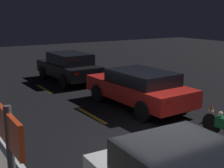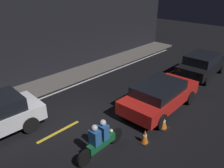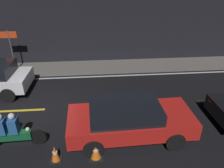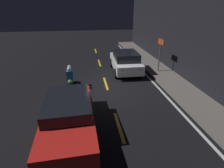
% 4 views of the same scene
% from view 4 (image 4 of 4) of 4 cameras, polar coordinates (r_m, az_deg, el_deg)
% --- Properties ---
extents(ground_plane, '(56.00, 56.00, 0.00)m').
position_cam_4_polar(ground_plane, '(10.40, -1.40, -1.97)').
color(ground_plane, black).
extents(raised_curb, '(28.00, 1.92, 0.12)m').
position_cam_4_polar(raised_curb, '(11.68, 20.01, -0.13)').
color(raised_curb, '#605B56').
rests_on(raised_curb, ground).
extents(building_front, '(28.00, 0.30, 6.15)m').
position_cam_4_polar(building_front, '(11.48, 27.23, 14.08)').
color(building_front, black).
rests_on(building_front, ground).
extents(lane_dash_a, '(2.00, 0.14, 0.01)m').
position_cam_4_polar(lane_dash_a, '(19.83, -5.36, 10.71)').
color(lane_dash_a, gold).
rests_on(lane_dash_a, ground).
extents(lane_dash_b, '(2.00, 0.14, 0.01)m').
position_cam_4_polar(lane_dash_b, '(15.50, -4.16, 6.92)').
color(lane_dash_b, gold).
rests_on(lane_dash_b, ground).
extents(lane_dash_c, '(2.00, 0.14, 0.01)m').
position_cam_4_polar(lane_dash_c, '(11.30, -2.08, 0.25)').
color(lane_dash_c, gold).
rests_on(lane_dash_c, ground).
extents(lane_dash_d, '(2.00, 0.14, 0.01)m').
position_cam_4_polar(lane_dash_d, '(7.45, 2.33, -13.74)').
color(lane_dash_d, gold).
rests_on(lane_dash_d, ground).
extents(lane_solid_kerb, '(25.20, 0.14, 0.01)m').
position_cam_4_polar(lane_solid_kerb, '(11.19, 14.51, -0.81)').
color(lane_solid_kerb, silver).
rests_on(lane_solid_kerb, ground).
extents(sedan_white, '(4.11, 2.07, 1.54)m').
position_cam_4_polar(sedan_white, '(13.10, 4.41, 7.42)').
color(sedan_white, silver).
rests_on(sedan_white, ground).
extents(taxi_red, '(4.54, 2.10, 1.39)m').
position_cam_4_polar(taxi_red, '(7.00, -14.03, -9.69)').
color(taxi_red, red).
rests_on(taxi_red, ground).
extents(motorcycle, '(2.21, 0.38, 1.37)m').
position_cam_4_polar(motorcycle, '(10.73, -13.51, 1.94)').
color(motorcycle, black).
rests_on(motorcycle, ground).
extents(traffic_cone_near, '(0.37, 0.37, 0.60)m').
position_cam_4_polar(traffic_cone_near, '(9.56, -18.68, -3.88)').
color(traffic_cone_near, black).
rests_on(traffic_cone_near, ground).
extents(traffic_cone_mid, '(0.45, 0.45, 0.62)m').
position_cam_4_polar(traffic_cone_mid, '(8.43, -19.94, -7.95)').
color(traffic_cone_mid, black).
rests_on(traffic_cone_mid, ground).
extents(shop_sign, '(0.90, 0.08, 2.40)m').
position_cam_4_polar(shop_sign, '(13.13, 15.53, 11.13)').
color(shop_sign, '#4C4C51').
rests_on(shop_sign, raised_curb).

